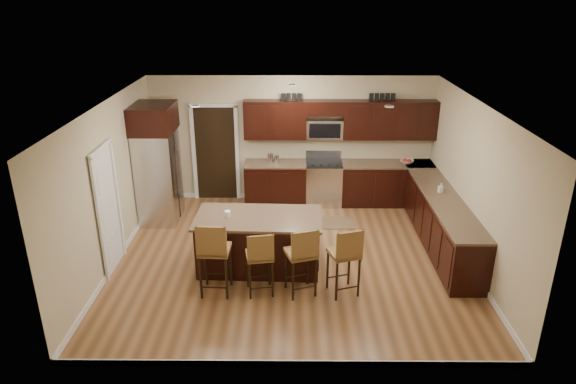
{
  "coord_description": "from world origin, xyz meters",
  "views": [
    {
      "loc": [
        -0.01,
        -7.84,
        4.42
      ],
      "look_at": [
        -0.07,
        0.4,
        1.08
      ],
      "focal_mm": 32.0,
      "sensor_mm": 36.0,
      "label": 1
    }
  ],
  "objects_px": {
    "island": "(259,243)",
    "refrigerator": "(157,163)",
    "stool_extra": "(346,254)",
    "stool_left": "(214,251)",
    "stool_mid": "(260,256)",
    "stool_right": "(302,254)",
    "range": "(323,183)"
  },
  "relations": [
    {
      "from": "island",
      "to": "stool_mid",
      "type": "height_order",
      "value": "stool_mid"
    },
    {
      "from": "stool_right",
      "to": "island",
      "type": "bearing_deg",
      "value": 111.5
    },
    {
      "from": "stool_left",
      "to": "stool_right",
      "type": "height_order",
      "value": "stool_left"
    },
    {
      "from": "range",
      "to": "stool_right",
      "type": "height_order",
      "value": "stool_right"
    },
    {
      "from": "stool_left",
      "to": "refrigerator",
      "type": "relative_size",
      "value": 0.52
    },
    {
      "from": "island",
      "to": "stool_mid",
      "type": "relative_size",
      "value": 1.98
    },
    {
      "from": "island",
      "to": "stool_mid",
      "type": "xyz_separation_m",
      "value": [
        0.07,
        -0.84,
        0.23
      ]
    },
    {
      "from": "stool_mid",
      "to": "stool_extra",
      "type": "height_order",
      "value": "stool_extra"
    },
    {
      "from": "stool_extra",
      "to": "island",
      "type": "bearing_deg",
      "value": 129.86
    },
    {
      "from": "stool_mid",
      "to": "range",
      "type": "bearing_deg",
      "value": 61.67
    },
    {
      "from": "range",
      "to": "stool_extra",
      "type": "distance_m",
      "value": 3.58
    },
    {
      "from": "island",
      "to": "stool_left",
      "type": "xyz_separation_m",
      "value": [
        -0.62,
        -0.85,
        0.33
      ]
    },
    {
      "from": "range",
      "to": "island",
      "type": "bearing_deg",
      "value": -114.18
    },
    {
      "from": "range",
      "to": "stool_left",
      "type": "xyz_separation_m",
      "value": [
        -1.84,
        -3.58,
        0.28
      ]
    },
    {
      "from": "stool_right",
      "to": "stool_extra",
      "type": "distance_m",
      "value": 0.65
    },
    {
      "from": "stool_left",
      "to": "stool_extra",
      "type": "height_order",
      "value": "stool_left"
    },
    {
      "from": "range",
      "to": "stool_right",
      "type": "bearing_deg",
      "value": -98.37
    },
    {
      "from": "stool_left",
      "to": "refrigerator",
      "type": "height_order",
      "value": "refrigerator"
    },
    {
      "from": "stool_right",
      "to": "refrigerator",
      "type": "height_order",
      "value": "refrigerator"
    },
    {
      "from": "stool_extra",
      "to": "stool_mid",
      "type": "bearing_deg",
      "value": 161.81
    },
    {
      "from": "stool_mid",
      "to": "stool_right",
      "type": "distance_m",
      "value": 0.63
    },
    {
      "from": "stool_mid",
      "to": "island",
      "type": "bearing_deg",
      "value": 84.22
    },
    {
      "from": "island",
      "to": "stool_extra",
      "type": "xyz_separation_m",
      "value": [
        1.35,
        -0.84,
        0.27
      ]
    },
    {
      "from": "refrigerator",
      "to": "stool_left",
      "type": "bearing_deg",
      "value": -61.81
    },
    {
      "from": "island",
      "to": "refrigerator",
      "type": "bearing_deg",
      "value": 140.11
    },
    {
      "from": "range",
      "to": "island",
      "type": "xyz_separation_m",
      "value": [
        -1.22,
        -2.72,
        -0.04
      ]
    },
    {
      "from": "stool_mid",
      "to": "refrigerator",
      "type": "height_order",
      "value": "refrigerator"
    },
    {
      "from": "island",
      "to": "stool_extra",
      "type": "relative_size",
      "value": 1.86
    },
    {
      "from": "stool_left",
      "to": "stool_extra",
      "type": "xyz_separation_m",
      "value": [
        1.97,
        0.01,
        -0.05
      ]
    },
    {
      "from": "range",
      "to": "stool_extra",
      "type": "bearing_deg",
      "value": -87.99
    },
    {
      "from": "stool_mid",
      "to": "stool_extra",
      "type": "xyz_separation_m",
      "value": [
        1.28,
        -0.0,
        0.04
      ]
    },
    {
      "from": "island",
      "to": "stool_extra",
      "type": "bearing_deg",
      "value": -29.94
    }
  ]
}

